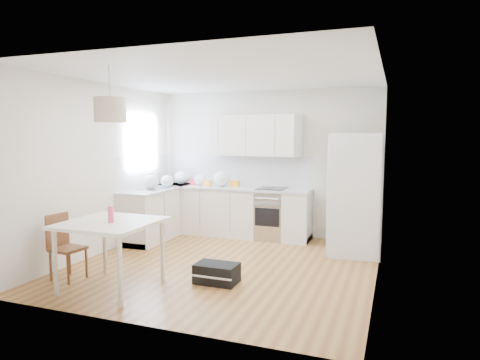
# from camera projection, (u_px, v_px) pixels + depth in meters

# --- Properties ---
(floor) EXTENTS (4.20, 4.20, 0.00)m
(floor) POSITION_uv_depth(u_px,v_px,m) (224.00, 265.00, 6.19)
(floor) COLOR brown
(floor) RESTS_ON ground
(ceiling) EXTENTS (4.20, 4.20, 0.00)m
(ceiling) POSITION_uv_depth(u_px,v_px,m) (223.00, 76.00, 5.91)
(ceiling) COLOR white
(ceiling) RESTS_ON wall_back
(wall_back) EXTENTS (4.20, 0.00, 4.20)m
(wall_back) POSITION_uv_depth(u_px,v_px,m) (266.00, 164.00, 8.01)
(wall_back) COLOR silver
(wall_back) RESTS_ON floor
(wall_left) EXTENTS (0.00, 4.20, 4.20)m
(wall_left) POSITION_uv_depth(u_px,v_px,m) (101.00, 169.00, 6.78)
(wall_left) COLOR silver
(wall_left) RESTS_ON floor
(wall_right) EXTENTS (0.00, 4.20, 4.20)m
(wall_right) POSITION_uv_depth(u_px,v_px,m) (379.00, 178.00, 5.33)
(wall_right) COLOR silver
(wall_right) RESTS_ON floor
(window_glassblock) EXTENTS (0.02, 1.00, 1.00)m
(window_glassblock) POSITION_uv_depth(u_px,v_px,m) (142.00, 142.00, 7.80)
(window_glassblock) COLOR #BFE0F9
(window_glassblock) RESTS_ON wall_left
(cabinets_back) EXTENTS (3.00, 0.60, 0.88)m
(cabinets_back) POSITION_uv_depth(u_px,v_px,m) (231.00, 212.00, 8.03)
(cabinets_back) COLOR silver
(cabinets_back) RESTS_ON floor
(cabinets_left) EXTENTS (0.60, 1.80, 0.88)m
(cabinets_left) POSITION_uv_depth(u_px,v_px,m) (159.00, 214.00, 7.89)
(cabinets_left) COLOR silver
(cabinets_left) RESTS_ON floor
(counter_back) EXTENTS (3.02, 0.64, 0.04)m
(counter_back) POSITION_uv_depth(u_px,v_px,m) (231.00, 188.00, 7.99)
(counter_back) COLOR #A7A8AB
(counter_back) RESTS_ON cabinets_back
(counter_left) EXTENTS (0.64, 1.82, 0.04)m
(counter_left) POSITION_uv_depth(u_px,v_px,m) (158.00, 189.00, 7.84)
(counter_left) COLOR #A7A8AB
(counter_left) RESTS_ON cabinets_left
(backsplash_back) EXTENTS (3.00, 0.01, 0.58)m
(backsplash_back) POSITION_uv_depth(u_px,v_px,m) (236.00, 170.00, 8.23)
(backsplash_back) COLOR white
(backsplash_back) RESTS_ON wall_back
(backsplash_left) EXTENTS (0.01, 1.80, 0.58)m
(backsplash_left) POSITION_uv_depth(u_px,v_px,m) (144.00, 172.00, 7.91)
(backsplash_left) COLOR white
(backsplash_left) RESTS_ON wall_left
(upper_cabinets) EXTENTS (1.70, 0.32, 0.75)m
(upper_cabinets) POSITION_uv_depth(u_px,v_px,m) (256.00, 135.00, 7.86)
(upper_cabinets) COLOR silver
(upper_cabinets) RESTS_ON wall_back
(range_oven) EXTENTS (0.50, 0.61, 0.88)m
(range_oven) POSITION_uv_depth(u_px,v_px,m) (272.00, 215.00, 7.76)
(range_oven) COLOR #B1B3B6
(range_oven) RESTS_ON floor
(sink) EXTENTS (0.50, 0.80, 0.16)m
(sink) POSITION_uv_depth(u_px,v_px,m) (157.00, 188.00, 7.79)
(sink) COLOR #B1B3B6
(sink) RESTS_ON counter_left
(refrigerator) EXTENTS (0.97, 1.02, 1.91)m
(refrigerator) POSITION_uv_depth(u_px,v_px,m) (356.00, 194.00, 6.79)
(refrigerator) COLOR silver
(refrigerator) RESTS_ON floor
(dining_table) EXTENTS (1.06, 1.06, 0.84)m
(dining_table) POSITION_uv_depth(u_px,v_px,m) (111.00, 229.00, 5.19)
(dining_table) COLOR beige
(dining_table) RESTS_ON floor
(dining_chair) EXTENTS (0.39, 0.39, 0.86)m
(dining_chair) POSITION_uv_depth(u_px,v_px,m) (68.00, 247.00, 5.55)
(dining_chair) COLOR #492816
(dining_chair) RESTS_ON floor
(drink_bottle) EXTENTS (0.09, 0.09, 0.24)m
(drink_bottle) POSITION_uv_depth(u_px,v_px,m) (111.00, 213.00, 5.10)
(drink_bottle) COLOR #ED416C
(drink_bottle) RESTS_ON dining_table
(gym_bag) EXTENTS (0.54, 0.36, 0.25)m
(gym_bag) POSITION_uv_depth(u_px,v_px,m) (217.00, 273.00, 5.46)
(gym_bag) COLOR black
(gym_bag) RESTS_ON floor
(pendant_lamp) EXTENTS (0.43, 0.43, 0.29)m
(pendant_lamp) POSITION_uv_depth(u_px,v_px,m) (110.00, 110.00, 5.07)
(pendant_lamp) COLOR #C6B598
(pendant_lamp) RESTS_ON ceiling
(grocery_bag_a) EXTENTS (0.28, 0.24, 0.25)m
(grocery_bag_a) POSITION_uv_depth(u_px,v_px,m) (181.00, 178.00, 8.41)
(grocery_bag_a) COLOR white
(grocery_bag_a) RESTS_ON counter_back
(grocery_bag_b) EXTENTS (0.24, 0.21, 0.22)m
(grocery_bag_b) POSITION_uv_depth(u_px,v_px,m) (200.00, 180.00, 8.18)
(grocery_bag_b) COLOR white
(grocery_bag_b) RESTS_ON counter_back
(grocery_bag_c) EXTENTS (0.31, 0.26, 0.28)m
(grocery_bag_c) POSITION_uv_depth(u_px,v_px,m) (221.00, 179.00, 8.04)
(grocery_bag_c) COLOR white
(grocery_bag_c) RESTS_ON counter_back
(grocery_bag_d) EXTENTS (0.24, 0.21, 0.22)m
(grocery_bag_d) POSITION_uv_depth(u_px,v_px,m) (167.00, 181.00, 7.94)
(grocery_bag_d) COLOR white
(grocery_bag_d) RESTS_ON counter_back
(grocery_bag_e) EXTENTS (0.29, 0.25, 0.26)m
(grocery_bag_e) POSITION_uv_depth(u_px,v_px,m) (151.00, 182.00, 7.65)
(grocery_bag_e) COLOR white
(grocery_bag_e) RESTS_ON counter_left
(snack_orange) EXTENTS (0.17, 0.11, 0.11)m
(snack_orange) POSITION_uv_depth(u_px,v_px,m) (235.00, 184.00, 8.00)
(snack_orange) COLOR orange
(snack_orange) RESTS_ON counter_back
(snack_yellow) EXTENTS (0.17, 0.14, 0.10)m
(snack_yellow) POSITION_uv_depth(u_px,v_px,m) (207.00, 183.00, 8.09)
(snack_yellow) COLOR #FDA227
(snack_yellow) RESTS_ON counter_back
(snack_red) EXTENTS (0.17, 0.13, 0.11)m
(snack_red) POSITION_uv_depth(u_px,v_px,m) (195.00, 182.00, 8.33)
(snack_red) COLOR red
(snack_red) RESTS_ON counter_back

